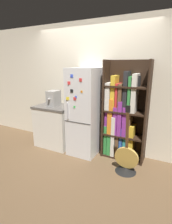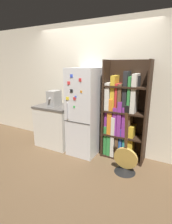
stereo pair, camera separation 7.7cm
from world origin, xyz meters
The scene contains 7 objects.
ground_plane centered at (0.00, 0.00, 0.00)m, with size 16.00×16.00×0.00m, color brown.
wall_back centered at (0.00, 0.47, 1.30)m, with size 8.00×0.05×2.60m.
refrigerator centered at (0.00, 0.14, 0.86)m, with size 0.56×0.65×1.71m.
bookshelf centered at (0.71, 0.29, 0.82)m, with size 0.80×0.35×1.85m.
kitchen_counter centered at (-0.74, 0.14, 0.45)m, with size 0.80×0.63×0.91m.
espresso_machine centered at (-0.75, 0.12, 1.07)m, with size 0.20×0.34×0.33m.
guitar centered at (0.95, -0.19, 0.17)m, with size 0.40×0.36×1.18m.
Camera 2 is at (1.60, -2.79, 1.77)m, focal length 28.00 mm.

